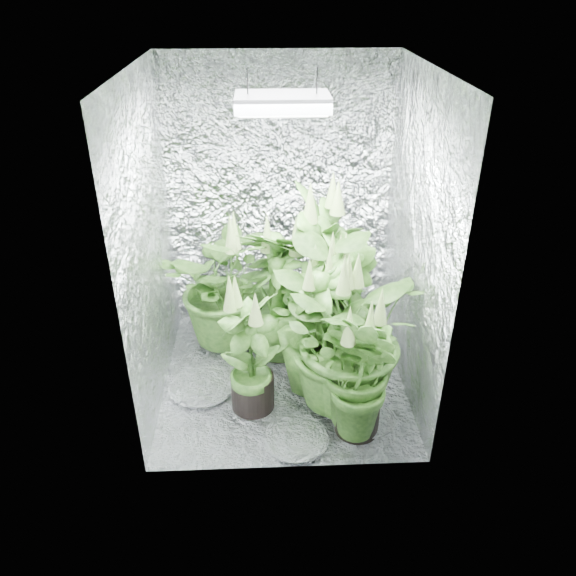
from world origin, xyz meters
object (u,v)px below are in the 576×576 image
(plant_c, at_px, (342,312))
(plant_h, at_px, (317,327))
(plant_a, at_px, (226,285))
(plant_d, at_px, (278,294))
(plant_e, at_px, (342,336))
(plant_f, at_px, (251,353))
(plant_g, at_px, (361,374))
(plant_b, at_px, (322,273))
(circulation_fan, at_px, (362,325))
(grow_lamp, at_px, (282,103))

(plant_c, height_order, plant_h, plant_c)
(plant_a, distance_m, plant_d, 0.40)
(plant_h, bearing_deg, plant_d, 120.20)
(plant_e, bearing_deg, plant_c, 82.60)
(plant_f, distance_m, plant_g, 0.67)
(plant_f, bearing_deg, plant_b, 52.28)
(plant_d, bearing_deg, plant_g, -61.63)
(plant_a, height_order, plant_f, plant_a)
(plant_g, relative_size, circulation_fan, 2.50)
(plant_c, relative_size, plant_f, 1.12)
(plant_g, bearing_deg, plant_d, 118.37)
(plant_g, height_order, plant_h, plant_h)
(plant_a, relative_size, plant_h, 1.00)
(plant_a, bearing_deg, plant_b, -7.86)
(plant_a, height_order, plant_h, plant_a)
(plant_a, distance_m, plant_e, 1.05)
(grow_lamp, height_order, plant_c, grow_lamp)
(plant_e, bearing_deg, plant_d, 121.18)
(plant_h, relative_size, circulation_fan, 2.70)
(plant_b, relative_size, plant_h, 1.30)
(plant_b, height_order, plant_e, plant_b)
(plant_a, distance_m, plant_g, 1.27)
(plant_c, bearing_deg, circulation_fan, 56.44)
(plant_d, xyz_separation_m, plant_g, (0.44, -0.82, -0.06))
(plant_d, height_order, circulation_fan, plant_d)
(plant_g, bearing_deg, plant_f, 158.76)
(plant_a, distance_m, plant_h, 0.81)
(plant_g, distance_m, circulation_fan, 0.95)
(plant_d, xyz_separation_m, plant_e, (0.36, -0.60, 0.05))
(plant_b, distance_m, plant_f, 0.83)
(plant_d, relative_size, circulation_fan, 2.84)
(plant_f, xyz_separation_m, plant_g, (0.63, -0.24, 0.01))
(plant_h, bearing_deg, plant_f, -156.82)
(grow_lamp, relative_size, circulation_fan, 1.33)
(plant_h, bearing_deg, plant_e, -56.90)
(grow_lamp, height_order, circulation_fan, grow_lamp)
(plant_a, xyz_separation_m, plant_d, (0.37, -0.15, 0.00))
(grow_lamp, bearing_deg, plant_h, -26.20)
(grow_lamp, bearing_deg, plant_f, -126.32)
(plant_e, relative_size, plant_h, 1.13)
(grow_lamp, xyz_separation_m, plant_d, (-0.02, 0.30, -1.34))
(plant_d, xyz_separation_m, plant_h, (0.23, -0.40, -0.01))
(plant_c, height_order, plant_d, plant_d)
(plant_a, distance_m, plant_b, 0.69)
(plant_f, xyz_separation_m, plant_h, (0.42, 0.18, 0.06))
(grow_lamp, xyz_separation_m, plant_f, (-0.21, -0.28, -1.41))
(plant_c, xyz_separation_m, plant_e, (-0.05, -0.37, 0.07))
(plant_e, xyz_separation_m, circulation_fan, (0.25, 0.68, -0.38))
(plant_f, height_order, circulation_fan, plant_f)
(plant_f, relative_size, circulation_fan, 2.47)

